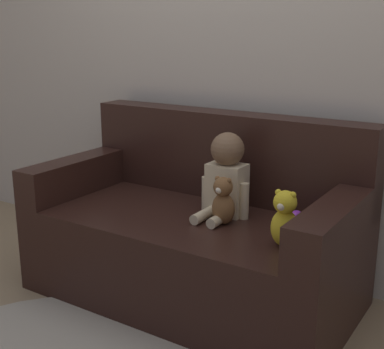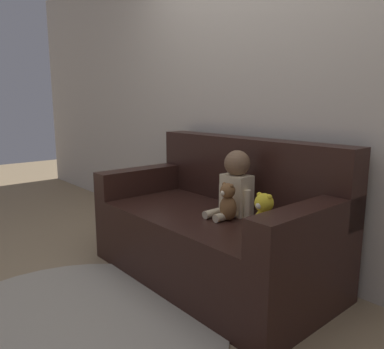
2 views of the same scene
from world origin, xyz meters
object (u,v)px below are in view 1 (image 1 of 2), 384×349
couch (198,234)px  toy_ball (296,218)px  plush_toy_side (285,219)px  teddy_bear_brown (223,201)px  person_baby (226,177)px

couch → toy_ball: size_ratio=22.21×
plush_toy_side → toy_ball: bearing=100.9°
couch → plush_toy_side: (0.56, -0.20, 0.26)m
teddy_bear_brown → plush_toy_side: plush_toy_side is taller
couch → toy_ball: couch is taller
teddy_bear_brown → toy_ball: bearing=29.5°
person_baby → toy_ball: person_baby is taller
teddy_bear_brown → person_baby: bearing=114.9°
person_baby → teddy_bear_brown: bearing=-65.1°
teddy_bear_brown → toy_ball: size_ratio=3.16×
couch → plush_toy_side: couch is taller
couch → teddy_bear_brown: size_ratio=7.02×
couch → teddy_bear_brown: 0.34m
plush_toy_side → toy_ball: (-0.05, 0.26, -0.09)m
couch → person_baby: (0.15, 0.02, 0.33)m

